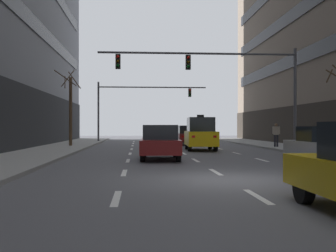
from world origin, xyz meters
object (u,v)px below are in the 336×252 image
Objects in this scene: taxi_driving_2 at (200,134)px; traffic_signal_0 at (224,74)px; car_driving_0 at (181,135)px; pedestrian_0 at (276,133)px; traffic_signal_1 at (134,99)px; car_driving_1 at (160,143)px; car_parked_2 at (319,145)px; car_driving_4 at (188,135)px; street_tree_2 at (70,108)px.

traffic_signal_0 is at bearing -75.00° from taxi_driving_2.
pedestrian_0 is at bearing -65.90° from car_driving_0.
traffic_signal_1 is at bearing 106.96° from taxi_driving_2.
car_parked_2 is (6.74, -2.16, -0.03)m from car_driving_1.
car_driving_0 is 2.58× the size of pedestrian_0.
traffic_signal_0 is (0.74, -11.41, 3.81)m from car_driving_4.
traffic_signal_1 is at bearing 106.61° from traffic_signal_0.
car_parked_2 is 2.55× the size of pedestrian_0.
car_parked_2 is at bearing -81.52° from car_driving_0.
taxi_driving_2 is (3.05, 7.65, 0.27)m from car_driving_1.
traffic_signal_0 is at bearing 48.22° from car_driving_1.
car_driving_1 is 2.68× the size of pedestrian_0.
car_parked_2 is at bearing -69.42° from taxi_driving_2.
car_driving_0 is at bearing 89.34° from taxi_driving_2.
pedestrian_0 is at bearing 46.86° from car_driving_1.
street_tree_2 is 15.16m from pedestrian_0.
street_tree_2 is at bearing -134.79° from car_driving_0.
pedestrian_0 reaches higher than car_driving_1.
car_driving_0 is 5.67m from car_driving_4.
traffic_signal_1 reaches higher than car_driving_1.
car_driving_4 is at bearing 101.19° from car_parked_2.
traffic_signal_0 reaches higher than taxi_driving_2.
pedestrian_0 is (8.68, 9.26, 0.29)m from car_driving_1.
car_driving_1 is 7.07m from car_parked_2.
car_driving_1 is at bearing -133.14° from pedestrian_0.
pedestrian_0 is (5.49, -6.54, 0.28)m from car_driving_4.
traffic_signal_0 is 7.07× the size of pedestrian_0.
street_tree_2 reaches higher than car_driving_0.
taxi_driving_2 is at bearing -90.66° from car_driving_0.
taxi_driving_2 reaches higher than car_driving_0.
car_driving_1 is 0.41× the size of traffic_signal_1.
car_driving_1 is 0.97× the size of taxi_driving_2.
traffic_signal_1 is 11.33m from street_tree_2.
traffic_signal_1 is at bearing 127.71° from pedestrian_0.
car_driving_1 is 13.71m from street_tree_2.
car_parked_2 is at bearing -17.76° from car_driving_1.
car_parked_2 is 0.39× the size of traffic_signal_1.
traffic_signal_0 reaches higher than traffic_signal_1.
street_tree_2 is (-9.28, -3.71, 2.13)m from car_driving_4.
car_driving_1 is 8.24m from taxi_driving_2.
car_driving_0 is at bearing 98.48° from car_parked_2.
taxi_driving_2 is 10.34m from street_tree_2.
pedestrian_0 is (5.46, -12.21, 0.31)m from car_driving_0.
traffic_signal_1 is (-4.60, 6.52, 3.50)m from car_driving_4.
traffic_signal_0 is at bearing -73.39° from traffic_signal_1.
pedestrian_0 is (4.75, 4.86, -3.53)m from traffic_signal_0.
car_driving_1 is at bearing 162.24° from car_parked_2.
traffic_signal_0 reaches higher than car_driving_1.
car_driving_4 is 12.05m from traffic_signal_0.
traffic_signal_0 is (0.87, -3.26, 3.55)m from taxi_driving_2.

